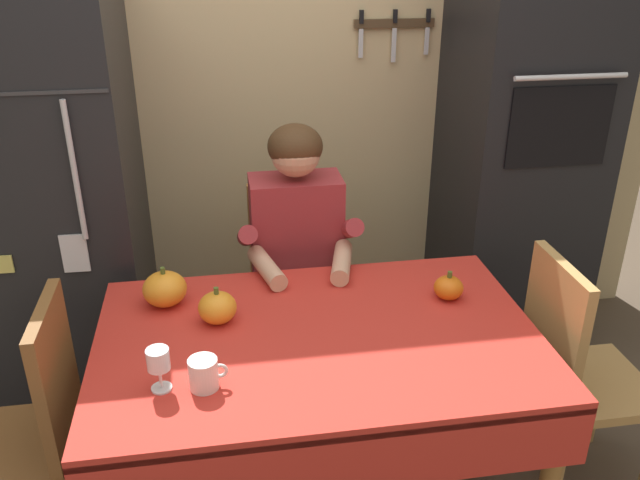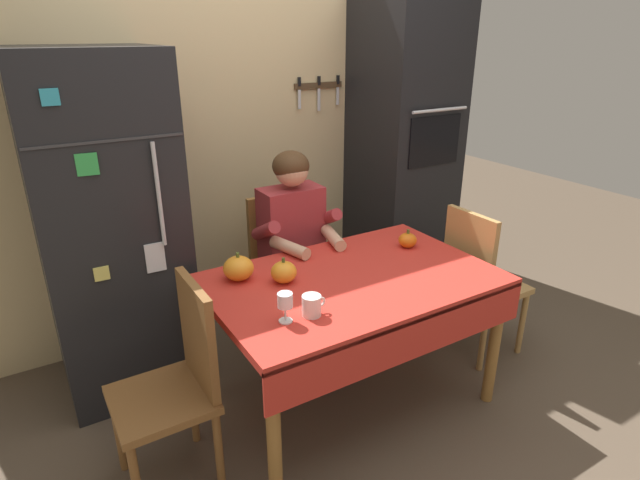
{
  "view_description": "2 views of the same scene",
  "coord_description": "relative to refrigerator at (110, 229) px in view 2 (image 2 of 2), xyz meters",
  "views": [
    {
      "loc": [
        -0.28,
        -1.64,
        1.91
      ],
      "look_at": [
        0.01,
        0.15,
        1.05
      ],
      "focal_mm": 37.07,
      "sensor_mm": 36.0,
      "label": 1
    },
    {
      "loc": [
        -1.32,
        -1.76,
        1.86
      ],
      "look_at": [
        -0.12,
        0.21,
        0.92
      ],
      "focal_mm": 28.95,
      "sensor_mm": 36.0,
      "label": 2
    }
  ],
  "objects": [
    {
      "name": "coffee_mug",
      "position": [
        0.59,
        -1.07,
        -0.11
      ],
      "size": [
        0.11,
        0.08,
        0.09
      ],
      "color": "white",
      "rests_on": "dining_table"
    },
    {
      "name": "pumpkin_large",
      "position": [
        1.43,
        -0.71,
        -0.12
      ],
      "size": [
        0.1,
        0.1,
        0.1
      ],
      "color": "orange",
      "rests_on": "dining_table"
    },
    {
      "name": "refrigerator",
      "position": [
        0.0,
        0.0,
        0.0
      ],
      "size": [
        0.68,
        0.71,
        1.8
      ],
      "color": "black",
      "rests_on": "ground"
    },
    {
      "name": "ground_plane",
      "position": [
        0.95,
        -0.96,
        -0.9
      ],
      "size": [
        10.0,
        10.0,
        0.0
      ],
      "primitive_type": "plane",
      "color": "brown",
      "rests_on": "ground"
    },
    {
      "name": "wine_glass",
      "position": [
        0.47,
        -1.06,
        -0.07
      ],
      "size": [
        0.06,
        0.06,
        0.13
      ],
      "color": "white",
      "rests_on": "dining_table"
    },
    {
      "name": "chair_behind_person",
      "position": [
        0.96,
        -0.09,
        -0.39
      ],
      "size": [
        0.4,
        0.4,
        0.93
      ],
      "color": "#9E6B33",
      "rests_on": "ground"
    },
    {
      "name": "chair_right_side",
      "position": [
        1.85,
        -0.87,
        -0.39
      ],
      "size": [
        0.4,
        0.4,
        0.93
      ],
      "color": "tan",
      "rests_on": "ground"
    },
    {
      "name": "back_wall_assembly",
      "position": [
        1.0,
        0.39,
        0.4
      ],
      "size": [
        3.7,
        0.13,
        2.6
      ],
      "color": "#D1B784",
      "rests_on": "ground"
    },
    {
      "name": "pumpkin_medium",
      "position": [
        0.64,
        -0.73,
        -0.11
      ],
      "size": [
        0.12,
        0.12,
        0.13
      ],
      "color": "orange",
      "rests_on": "dining_table"
    },
    {
      "name": "dining_table",
      "position": [
        0.95,
        -0.88,
        -0.24
      ],
      "size": [
        1.4,
        0.9,
        0.74
      ],
      "color": "#9E6B33",
      "rests_on": "ground"
    },
    {
      "name": "chair_left_side",
      "position": [
        0.05,
        -0.89,
        -0.39
      ],
      "size": [
        0.4,
        0.4,
        0.93
      ],
      "color": "brown",
      "rests_on": "ground"
    },
    {
      "name": "wall_oven",
      "position": [
        2.0,
        0.04,
        0.15
      ],
      "size": [
        0.6,
        0.64,
        2.1
      ],
      "color": "black",
      "rests_on": "ground"
    },
    {
      "name": "pumpkin_small",
      "position": [
        0.47,
        -0.59,
        -0.1
      ],
      "size": [
        0.15,
        0.15,
        0.14
      ],
      "color": "orange",
      "rests_on": "dining_table"
    },
    {
      "name": "seated_person",
      "position": [
        0.96,
        -0.28,
        -0.16
      ],
      "size": [
        0.47,
        0.55,
        1.25
      ],
      "color": "#38384C",
      "rests_on": "ground"
    }
  ]
}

